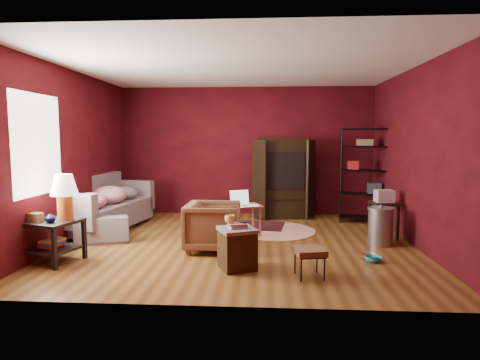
% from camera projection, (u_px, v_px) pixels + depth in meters
% --- Properties ---
extents(room, '(5.54, 5.04, 2.84)m').
position_uv_depth(room, '(237.00, 156.00, 6.36)').
color(room, brown).
rests_on(room, ground).
extents(sofa, '(1.26, 2.23, 0.84)m').
position_uv_depth(sofa, '(106.00, 208.00, 7.30)').
color(sofa, '#6C5D5D').
rests_on(sofa, ground).
extents(armchair, '(0.74, 0.79, 0.80)m').
position_uv_depth(armchair, '(213.00, 224.00, 6.04)').
color(armchair, black).
rests_on(armchair, ground).
extents(pet_bowl_steel, '(0.25, 0.12, 0.24)m').
position_uv_depth(pet_bowl_steel, '(370.00, 251.00, 5.61)').
color(pet_bowl_steel, silver).
rests_on(pet_bowl_steel, ground).
extents(pet_bowl_turquoise, '(0.24, 0.13, 0.23)m').
position_uv_depth(pet_bowl_turquoise, '(373.00, 254.00, 5.48)').
color(pet_bowl_turquoise, '#28ABBC').
rests_on(pet_bowl_turquoise, ground).
extents(vase, '(0.15, 0.15, 0.14)m').
position_uv_depth(vase, '(50.00, 218.00, 5.29)').
color(vase, '#0D0F44').
rests_on(vase, side_table).
extents(mug, '(0.15, 0.13, 0.13)m').
position_uv_depth(mug, '(230.00, 218.00, 5.16)').
color(mug, '#DAC26A').
rests_on(mug, hamper).
extents(side_table, '(0.75, 0.75, 1.20)m').
position_uv_depth(side_table, '(59.00, 210.00, 5.45)').
color(side_table, black).
rests_on(side_table, ground).
extents(sofa_cushions, '(1.24, 2.31, 0.92)m').
position_uv_depth(sofa_cushions, '(103.00, 206.00, 7.34)').
color(sofa_cushions, '#6C5D5D').
rests_on(sofa_cushions, sofa).
extents(hamper, '(0.58, 0.58, 0.62)m').
position_uv_depth(hamper, '(237.00, 248.00, 5.18)').
color(hamper, '#3A210D').
rests_on(hamper, ground).
extents(footstool, '(0.41, 0.41, 0.36)m').
position_uv_depth(footstool, '(310.00, 252.00, 4.85)').
color(footstool, black).
rests_on(footstool, ground).
extents(rug_round, '(1.68, 1.68, 0.01)m').
position_uv_depth(rug_round, '(272.00, 230.00, 7.32)').
color(rug_round, beige).
rests_on(rug_round, ground).
extents(rug_oriental, '(1.35, 0.99, 0.01)m').
position_uv_depth(rug_oriental, '(251.00, 225.00, 7.72)').
color(rug_oriental, '#441216').
rests_on(rug_oriental, ground).
extents(laptop_desk, '(0.74, 0.65, 0.78)m').
position_uv_depth(laptop_desk, '(242.00, 208.00, 6.94)').
color(laptop_desk, '#B05750').
rests_on(laptop_desk, ground).
extents(tv_armoire, '(1.32, 0.83, 1.70)m').
position_uv_depth(tv_armoire, '(283.00, 176.00, 8.47)').
color(tv_armoire, black).
rests_on(tv_armoire, ground).
extents(wire_shelving, '(0.97, 0.54, 1.89)m').
position_uv_depth(wire_shelving, '(364.00, 171.00, 7.98)').
color(wire_shelving, black).
rests_on(wire_shelving, ground).
extents(small_stand, '(0.45, 0.45, 0.82)m').
position_uv_depth(small_stand, '(384.00, 202.00, 6.77)').
color(small_stand, black).
rests_on(small_stand, ground).
extents(trash_can, '(0.54, 0.54, 0.65)m').
position_uv_depth(trash_can, '(380.00, 226.00, 6.34)').
color(trash_can, '#96979D').
rests_on(trash_can, ground).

